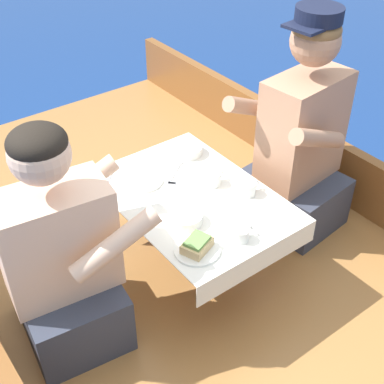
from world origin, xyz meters
TOP-DOWN VIEW (x-y plane):
  - ground_plane at (0.00, 0.00)m, footprint 60.00×60.00m
  - boat_deck at (0.00, 0.00)m, footprint 1.93×3.61m
  - gunwale_starboard at (0.93, 0.00)m, footprint 0.06×3.61m
  - cockpit_table at (0.00, 0.05)m, footprint 0.59×0.84m
  - person_port at (-0.59, 0.04)m, footprint 0.56×0.50m
  - person_starboard at (0.60, 0.01)m, footprint 0.55×0.48m
  - plate_sandwich at (-0.19, -0.23)m, footprint 0.17×0.17m
  - plate_bread at (-0.11, 0.25)m, footprint 0.16×0.16m
  - sandwich at (-0.19, -0.23)m, footprint 0.13×0.12m
  - bowl_port_near at (0.18, 0.31)m, footprint 0.13×0.13m
  - bowl_starboard_near at (-0.12, -0.08)m, footprint 0.13×0.13m
  - coffee_cup_port at (-0.02, -0.28)m, footprint 0.09×0.06m
  - coffee_cup_starboard at (0.19, -0.08)m, footprint 0.10×0.07m
  - coffee_cup_center at (0.12, 0.06)m, footprint 0.10×0.07m
  - utensil_spoon_starboard at (0.07, 0.24)m, footprint 0.15×0.11m
  - utensil_fork_port at (0.02, 0.13)m, footprint 0.14×0.13m
  - utensil_spoon_port at (-0.17, 0.40)m, footprint 0.13×0.13m
  - utensil_knife_port at (-0.15, 0.36)m, footprint 0.04×0.17m

SIDE VIEW (x-z plane):
  - ground_plane at x=0.00m, z-range 0.00..0.00m
  - boat_deck at x=0.00m, z-range 0.00..0.36m
  - gunwale_starboard at x=0.93m, z-range 0.36..0.67m
  - cockpit_table at x=0.00m, z-range 0.51..0.91m
  - person_port at x=-0.59m, z-range 0.26..1.20m
  - utensil_fork_port at x=0.02m, z-range 0.75..0.76m
  - utensil_knife_port at x=-0.15m, z-range 0.75..0.76m
  - utensil_spoon_starboard at x=0.07m, z-range 0.75..0.76m
  - utensil_spoon_port at x=-0.17m, z-range 0.75..0.76m
  - plate_sandwich at x=-0.19m, z-range 0.75..0.76m
  - plate_bread at x=-0.11m, z-range 0.75..0.76m
  - bowl_port_near at x=0.18m, z-range 0.75..0.79m
  - bowl_starboard_near at x=-0.12m, z-range 0.75..0.79m
  - coffee_cup_port at x=-0.02m, z-range 0.75..0.80m
  - coffee_cup_center at x=0.12m, z-range 0.75..0.81m
  - coffee_cup_starboard at x=0.19m, z-range 0.75..0.81m
  - sandwich at x=-0.19m, z-range 0.76..0.81m
  - person_starboard at x=0.60m, z-range 0.26..1.33m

